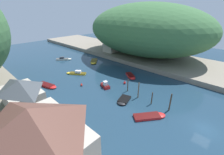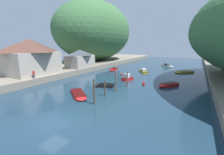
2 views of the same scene
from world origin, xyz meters
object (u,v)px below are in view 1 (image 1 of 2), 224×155
Objects in this scene: boat_red_skiff at (105,85)px; person_on_quay at (92,149)px; boat_far_right_bank at (64,59)px; boat_navy_launch at (151,116)px; boat_cabin_cruiser at (124,101)px; channel_buoy_near at (81,85)px; channel_buoy_far at (125,83)px; boat_open_rowboat at (48,86)px; boat_yellow_tender at (94,62)px; boat_near_quay at (131,76)px; boathouse_shed at (22,94)px; waterfront_building at (35,140)px; right_bank_cottage at (110,46)px; boat_far_upstream at (76,73)px; person_by_boathouse at (37,113)px.

person_on_quay is (-15.36, -13.67, 1.90)m from boat_red_skiff.
boat_navy_launch is (-6.81, -41.69, -0.17)m from boat_far_right_bank.
boat_red_skiff reaches higher than boat_cabin_cruiser.
channel_buoy_far reaches higher than channel_buoy_near.
boat_open_rowboat is 21.41m from boat_yellow_tender.
boat_red_skiff is at bearing 24.90° from boat_near_quay.
boat_red_skiff reaches higher than boat_yellow_tender.
boat_near_quay is at bearing -9.52° from boathouse_shed.
boat_red_skiff is 5.99m from channel_buoy_near.
person_on_quay is at bearing -120.17° from boat_red_skiff.
boat_cabin_cruiser is 1.13× the size of boat_red_skiff.
waterfront_building reaches higher than boat_navy_launch.
boathouse_shed reaches higher than boat_yellow_tender.
waterfront_building is 31.44m from boat_near_quay.
boat_far_right_bank is 3.10× the size of person_on_quay.
right_bank_cottage is at bearing -59.32° from boat_cabin_cruiser.
right_bank_cottage reaches higher than boat_cabin_cruiser.
boathouse_shed reaches higher than right_bank_cottage.
boat_cabin_cruiser is 0.74× the size of boat_far_upstream.
boathouse_shed is 1.87× the size of boat_near_quay.
waterfront_building reaches higher than boathouse_shed.
boat_far_upstream is at bearing -21.43° from boat_near_quay.
boat_open_rowboat reaches higher than boat_yellow_tender.
person_on_quay reaches higher than boat_red_skiff.
person_by_boathouse reaches higher than boat_yellow_tender.
person_by_boathouse is (-21.43, -28.88, 2.00)m from boat_far_right_bank.
channel_buoy_far reaches higher than boat_open_rowboat.
boat_open_rowboat is 3.43× the size of person_on_quay.
boat_near_quay is (29.51, 9.43, -5.32)m from waterfront_building.
boat_red_skiff is (-4.37, -27.15, 0.10)m from boat_far_right_bank.
channel_buoy_near reaches higher than boat_yellow_tender.
waterfront_building is 6.58m from person_on_quay.
boat_near_quay is 1.10× the size of boat_cabin_cruiser.
boat_near_quay is at bearing 49.93° from boat_far_right_bank.
waterfront_building is 1.29× the size of boathouse_shed.
boathouse_shed is 1.52× the size of boat_far_upstream.
boat_yellow_tender is 40.07m from person_on_quay.
boat_far_upstream is at bearing 108.64° from channel_buoy_far.
boat_yellow_tender is (-10.95, -2.14, -3.55)m from right_bank_cottage.
channel_buoy_far is 21.83m from person_by_boathouse.
person_by_boathouse is at bearing -93.51° from boat_navy_launch.
boathouse_shed is at bearing 2.70° from person_on_quay.
boat_navy_launch is 1.01× the size of boat_yellow_tender.
right_bank_cottage is at bearing -18.20° from boat_far_upstream.
boat_navy_launch is 6.07× the size of channel_buoy_far.
right_bank_cottage reaches higher than boat_near_quay.
waterfront_building is 12.02× the size of channel_buoy_far.
boat_yellow_tender is at bearing 40.19° from channel_buoy_near.
boat_cabin_cruiser is (-6.29, -34.89, -0.15)m from boat_far_right_bank.
boat_red_skiff is at bearing -10.10° from boathouse_shed.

